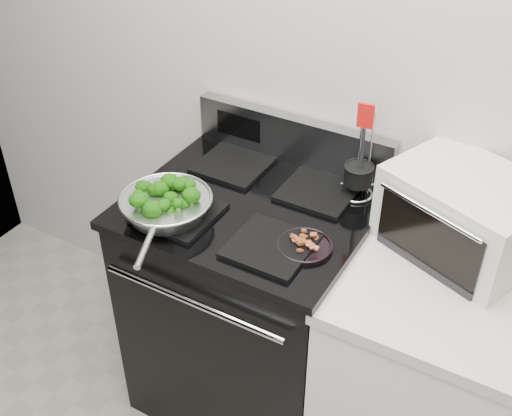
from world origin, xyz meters
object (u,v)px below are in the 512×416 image
Objects in this scene: gas_range at (252,303)px; toaster_oven at (464,214)px; skillet at (166,205)px; bacon_plate at (305,243)px; utensil_holder at (358,179)px.

toaster_oven reaches higher than gas_range.
skillet is 0.86× the size of toaster_oven.
bacon_plate is 0.34m from utensil_holder.
utensil_holder is (0.29, 0.22, 0.53)m from gas_range.
gas_range is 2.47× the size of skillet.
gas_range reaches higher than bacon_plate.
bacon_plate is at bearing -123.89° from toaster_oven.
utensil_holder is at bearing 85.36° from bacon_plate.
utensil_holder is at bearing 37.01° from gas_range.
skillet is 0.92m from toaster_oven.
bacon_plate is at bearing -25.41° from gas_range.
gas_range reaches higher than skillet.
utensil_holder reaches higher than bacon_plate.
bacon_plate is at bearing -11.79° from skillet.
bacon_plate is 0.32× the size of toaster_oven.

